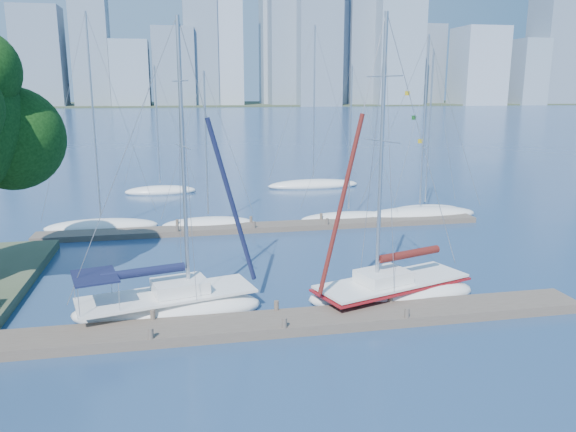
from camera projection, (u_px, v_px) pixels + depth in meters
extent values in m
plane|color=navy|center=(280.00, 328.00, 22.52)|extent=(700.00, 700.00, 0.00)
cube|color=brown|center=(280.00, 323.00, 22.48)|extent=(26.00, 2.00, 0.40)
cube|color=brown|center=(267.00, 227.00, 38.16)|extent=(30.00, 1.80, 0.36)
cube|color=#38472D|center=(183.00, 105.00, 328.71)|extent=(800.00, 100.00, 1.50)
sphere|color=black|center=(12.00, 138.00, 25.59)|extent=(4.73, 4.73, 4.73)
ellipsoid|color=white|center=(168.00, 309.00, 23.80)|extent=(8.28, 4.43, 1.38)
cube|color=white|center=(167.00, 295.00, 23.66)|extent=(7.67, 4.09, 0.11)
cube|color=white|center=(180.00, 286.00, 23.81)|extent=(2.56, 2.17, 0.51)
cylinder|color=silver|center=(183.00, 160.00, 22.78)|extent=(0.17, 0.17, 11.22)
cylinder|color=silver|center=(143.00, 274.00, 23.03)|extent=(3.65, 1.00, 0.09)
cylinder|color=#0F1135|center=(143.00, 272.00, 23.01)|extent=(3.42, 1.20, 0.37)
cube|color=#0F1135|center=(95.00, 276.00, 22.20)|extent=(2.15, 2.54, 0.07)
ellipsoid|color=white|center=(392.00, 294.00, 25.54)|extent=(8.20, 4.89, 1.37)
cube|color=white|center=(392.00, 281.00, 25.40)|extent=(7.59, 4.51, 0.11)
cube|color=white|center=(383.00, 276.00, 25.07)|extent=(2.60, 2.27, 0.50)
cylinder|color=silver|center=(381.00, 155.00, 23.68)|extent=(0.16, 0.16, 11.49)
cylinder|color=silver|center=(409.00, 256.00, 25.62)|extent=(3.53, 1.26, 0.09)
cylinder|color=#4A100F|center=(409.00, 254.00, 25.60)|extent=(3.34, 1.42, 0.36)
cube|color=maroon|center=(392.00, 284.00, 25.44)|extent=(7.78, 4.66, 0.09)
ellipsoid|color=white|center=(102.00, 227.00, 38.08)|extent=(7.82, 4.21, 1.10)
cylinder|color=silver|center=(93.00, 117.00, 36.44)|extent=(0.12, 0.12, 13.11)
ellipsoid|color=white|center=(209.00, 225.00, 38.79)|extent=(6.61, 2.94, 1.05)
cylinder|color=silver|center=(206.00, 144.00, 37.56)|extent=(0.11, 0.11, 9.55)
ellipsoid|color=white|center=(348.00, 218.00, 40.76)|extent=(7.24, 4.62, 0.95)
cylinder|color=silver|center=(350.00, 139.00, 39.49)|extent=(0.10, 0.10, 10.09)
ellipsoid|color=white|center=(419.00, 215.00, 41.60)|extent=(9.10, 4.42, 1.21)
cylinder|color=silver|center=(424.00, 122.00, 40.07)|extent=(0.13, 0.13, 11.93)
ellipsoid|color=white|center=(425.00, 212.00, 42.85)|extent=(6.43, 3.73, 1.04)
cylinder|color=silver|center=(429.00, 128.00, 41.44)|extent=(0.11, 0.11, 11.18)
ellipsoid|color=white|center=(161.00, 191.00, 51.33)|extent=(6.50, 2.50, 1.05)
cylinder|color=silver|center=(157.00, 126.00, 50.01)|extent=(0.11, 0.11, 10.37)
ellipsoid|color=white|center=(313.00, 185.00, 54.44)|extent=(9.13, 3.44, 1.16)
cylinder|color=silver|center=(314.00, 103.00, 52.70)|extent=(0.13, 0.13, 13.97)
cube|color=slate|center=(39.00, 57.00, 279.13)|extent=(23.11, 17.63, 48.87)
cube|color=#97A4B5|center=(93.00, 75.00, 305.98)|extent=(14.72, 17.61, 33.38)
cube|color=gray|center=(131.00, 74.00, 286.61)|extent=(18.84, 19.81, 33.09)
cube|color=slate|center=(174.00, 67.00, 291.58)|extent=(21.34, 16.86, 40.05)
cube|color=#97A4B5|center=(222.00, 37.00, 295.50)|extent=(20.93, 14.99, 71.93)
cube|color=gray|center=(274.00, 43.00, 316.13)|extent=(14.81, 17.46, 68.63)
cube|color=slate|center=(318.00, 27.00, 293.20)|extent=(22.40, 18.95, 81.81)
cube|color=#97A4B5|center=(346.00, 55.00, 315.48)|extent=(14.05, 17.11, 55.32)
cube|color=gray|center=(397.00, 53.00, 305.44)|extent=(25.10, 18.80, 56.59)
cube|color=slate|center=(427.00, 65.00, 341.04)|extent=(16.53, 17.52, 46.52)
cube|color=#97A4B5|center=(478.00, 67.00, 315.41)|extent=(25.03, 23.94, 42.51)
cube|color=gray|center=(526.00, 72.00, 321.88)|extent=(15.92, 21.38, 36.58)
cube|color=slate|center=(558.00, 24.00, 322.49)|extent=(24.61, 23.60, 91.11)
cube|color=#97A4B5|center=(576.00, 37.00, 347.23)|extent=(15.32, 17.08, 81.30)
cube|color=slate|center=(199.00, 11.00, 291.03)|extent=(17.30, 18.00, 97.55)
cube|color=slate|center=(284.00, 9.00, 298.99)|extent=(16.58, 18.00, 101.72)
cube|color=slate|center=(364.00, 24.00, 308.97)|extent=(19.66, 18.00, 87.75)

